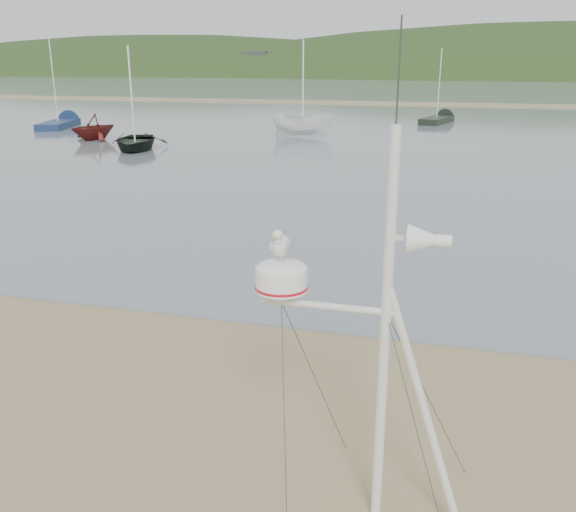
% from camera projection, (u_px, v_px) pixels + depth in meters
% --- Properties ---
extents(ground, '(560.00, 560.00, 0.00)m').
position_uv_depth(ground, '(122.00, 433.00, 8.58)').
color(ground, '#8C7850').
rests_on(ground, ground).
extents(water, '(560.00, 256.00, 0.04)m').
position_uv_depth(water, '(440.00, 85.00, 129.83)').
color(water, slate).
rests_on(water, ground).
extents(sandbar, '(560.00, 7.00, 0.07)m').
position_uv_depth(sandbar, '(422.00, 104.00, 72.86)').
color(sandbar, '#8C7850').
rests_on(sandbar, water).
extents(hill_ridge, '(620.00, 180.00, 80.00)m').
position_uv_depth(hill_ridge, '(496.00, 131.00, 225.84)').
color(hill_ridge, '#1E3515').
rests_on(hill_ridge, ground).
extents(far_cottages, '(294.40, 6.30, 8.00)m').
position_uv_depth(far_cottages, '(458.00, 64.00, 186.66)').
color(far_cottages, beige).
rests_on(far_cottages, ground).
extents(mast_rig, '(2.39, 2.55, 5.39)m').
position_uv_depth(mast_rig, '(374.00, 421.00, 6.55)').
color(mast_rig, silver).
rests_on(mast_rig, ground).
extents(boat_dark, '(3.53, 2.05, 4.75)m').
position_uv_depth(boat_dark, '(132.00, 108.00, 34.98)').
color(boat_dark, black).
rests_on(boat_dark, water).
extents(boat_red, '(3.23, 2.65, 3.23)m').
position_uv_depth(boat_red, '(92.00, 115.00, 39.63)').
color(boat_red, '#5C1715').
rests_on(boat_red, water).
extents(boat_white, '(1.70, 1.66, 4.31)m').
position_uv_depth(boat_white, '(303.00, 104.00, 41.21)').
color(boat_white, white).
rests_on(boat_white, water).
extents(sailboat_dark_mid, '(3.23, 6.70, 6.49)m').
position_uv_depth(sailboat_dark_mid, '(443.00, 118.00, 52.16)').
color(sailboat_dark_mid, black).
rests_on(sailboat_dark_mid, ground).
extents(sailboat_blue_near, '(3.86, 7.58, 7.32)m').
position_uv_depth(sailboat_blue_near, '(67.00, 122.00, 49.21)').
color(sailboat_blue_near, navy).
rests_on(sailboat_blue_near, ground).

